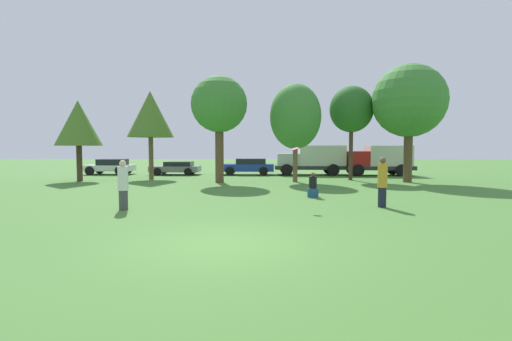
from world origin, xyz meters
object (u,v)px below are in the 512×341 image
at_px(tree_1, 150,115).
at_px(tree_3, 295,117).
at_px(tree_0, 78,124).
at_px(parked_car_grey, 176,168).
at_px(person_catcher, 382,182).
at_px(delivery_truck_red, 380,159).
at_px(bystander_sitting, 313,187).
at_px(person_thrower, 123,185).
at_px(parked_car_white, 110,166).
at_px(parked_car_blue, 248,166).
at_px(frisbee, 295,149).
at_px(tree_5, 409,101).
at_px(tree_2, 219,105).
at_px(delivery_truck_silver, 313,159).
at_px(tree_4, 351,110).

bearing_deg(tree_1, tree_3, -10.83).
height_order(tree_0, parked_car_grey, tree_0).
height_order(person_catcher, delivery_truck_red, delivery_truck_red).
relative_size(person_catcher, bystander_sitting, 1.67).
bearing_deg(bystander_sitting, person_catcher, -50.74).
relative_size(person_thrower, tree_0, 0.34).
relative_size(person_thrower, tree_1, 0.29).
xyz_separation_m(tree_3, parked_car_white, (-14.55, 5.97, -3.47)).
xyz_separation_m(tree_3, parked_car_blue, (-3.37, 6.02, -3.44)).
xyz_separation_m(parked_car_grey, delivery_truck_red, (16.06, -0.06, 0.71)).
height_order(person_thrower, tree_3, tree_3).
xyz_separation_m(frisbee, delivery_truck_red, (7.59, 15.73, -0.86)).
xyz_separation_m(tree_0, parked_car_white, (-0.58, 6.01, -3.07)).
bearing_deg(tree_3, parked_car_grey, 147.37).
relative_size(person_catcher, parked_car_grey, 0.47).
height_order(tree_5, parked_car_white, tree_5).
bearing_deg(tree_2, person_thrower, -100.88).
relative_size(parked_car_white, delivery_truck_silver, 0.67).
relative_size(person_catcher, tree_5, 0.25).
bearing_deg(frisbee, parked_car_blue, 99.67).
bearing_deg(tree_1, tree_4, -1.68).
distance_m(person_catcher, tree_2, 12.52).
bearing_deg(person_thrower, parked_car_blue, 73.04).
xyz_separation_m(person_thrower, bystander_sitting, (7.05, 3.67, -0.43)).
height_order(bystander_sitting, delivery_truck_red, delivery_truck_red).
bearing_deg(parked_car_white, person_thrower, 113.65).
xyz_separation_m(bystander_sitting, tree_4, (3.50, 8.82, 4.26)).
bearing_deg(frisbee, bystander_sitting, 69.87).
bearing_deg(tree_0, tree_3, 0.18).
xyz_separation_m(tree_0, tree_3, (13.97, 0.04, 0.40)).
relative_size(tree_3, tree_5, 0.84).
bearing_deg(parked_car_blue, person_catcher, 109.11).
distance_m(tree_2, tree_3, 4.84).
bearing_deg(parked_car_blue, tree_0, 28.69).
relative_size(bystander_sitting, tree_3, 0.18).
bearing_deg(delivery_truck_silver, tree_0, 20.51).
height_order(frisbee, parked_car_grey, frisbee).
bearing_deg(tree_0, person_catcher, -31.25).
distance_m(tree_4, parked_car_white, 19.33).
height_order(tree_5, delivery_truck_red, tree_5).
height_order(frisbee, tree_1, tree_1).
relative_size(bystander_sitting, tree_4, 0.18).
distance_m(parked_car_grey, delivery_truck_silver, 10.97).
relative_size(tree_5, delivery_truck_red, 1.39).
height_order(tree_0, tree_2, tree_2).
bearing_deg(person_catcher, tree_0, -37.02).
distance_m(tree_3, delivery_truck_silver, 7.08).
distance_m(bystander_sitting, tree_4, 10.40).
bearing_deg(tree_2, delivery_truck_silver, 46.23).
height_order(tree_3, tree_5, tree_5).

